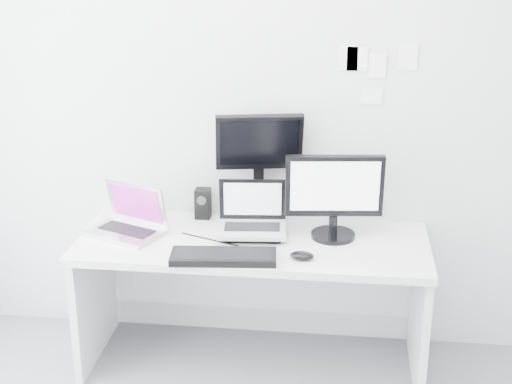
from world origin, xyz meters
TOP-DOWN VIEW (x-y plane):
  - back_wall at (0.00, 1.60)m, footprint 3.60×0.00m
  - desk at (0.00, 1.25)m, footprint 1.80×0.70m
  - macbook at (-0.67, 1.24)m, footprint 0.44×0.39m
  - speaker at (-0.31, 1.53)m, footprint 0.10×0.10m
  - dell_laptop at (-0.01, 1.29)m, footprint 0.37×0.30m
  - rear_monitor at (0.00, 1.52)m, footprint 0.48×0.25m
  - samsung_monitor at (0.41, 1.34)m, footprint 0.52×0.28m
  - keyboard at (-0.11, 0.99)m, footprint 0.52×0.23m
  - mouse at (0.27, 1.05)m, footprint 0.12×0.09m
  - wall_note_0 at (0.45, 1.59)m, footprint 0.10×0.00m
  - wall_note_1 at (0.60, 1.59)m, footprint 0.09×0.00m
  - wall_note_2 at (0.75, 1.59)m, footprint 0.10×0.00m
  - wall_note_3 at (0.58, 1.59)m, footprint 0.11×0.00m
  - wall_note_4 at (0.50, 1.59)m, footprint 0.11×0.00m

SIDE VIEW (x-z plane):
  - desk at x=0.00m, z-range 0.00..0.73m
  - keyboard at x=-0.11m, z-range 0.73..0.76m
  - mouse at x=0.27m, z-range 0.73..0.77m
  - speaker at x=-0.31m, z-range 0.73..0.89m
  - macbook at x=-0.67m, z-range 0.73..1.00m
  - dell_laptop at x=-0.01m, z-range 0.73..1.02m
  - samsung_monitor at x=0.41m, z-range 0.73..1.19m
  - rear_monitor at x=0.00m, z-range 0.73..1.35m
  - back_wall at x=0.00m, z-range -0.45..3.15m
  - wall_note_3 at x=0.58m, z-range 1.38..1.46m
  - wall_note_1 at x=0.60m, z-range 1.52..1.65m
  - wall_note_4 at x=0.50m, z-range 1.55..1.67m
  - wall_note_0 at x=0.45m, z-range 1.55..1.69m
  - wall_note_2 at x=0.75m, z-range 1.56..1.70m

